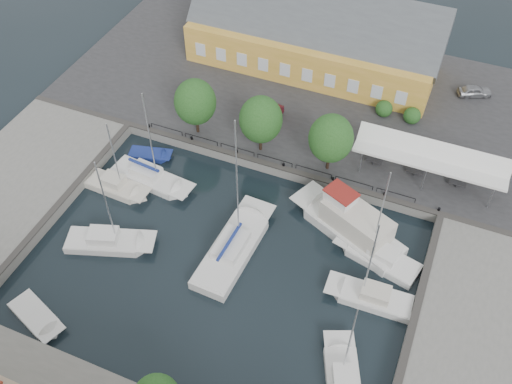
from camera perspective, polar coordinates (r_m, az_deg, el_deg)
ground at (r=50.18m, az=-2.64°, el=-5.81°), size 140.00×140.00×0.00m
north_quay at (r=65.19m, az=5.83°, el=9.56°), size 56.00×26.00×1.00m
west_quay at (r=58.84m, az=-23.42°, el=0.09°), size 12.00×24.00×1.00m
east_quay at (r=47.49m, az=22.08°, el=-15.00°), size 12.00×24.00×1.00m
quay_edge_fittings at (r=52.09m, az=-0.51°, el=-1.27°), size 56.00×24.72×0.40m
warehouse at (r=67.80m, az=5.43°, el=15.27°), size 28.56×14.00×9.55m
tent_canopy at (r=55.15m, az=17.10°, el=3.43°), size 14.00×4.00×2.83m
quay_trees at (r=54.79m, az=0.48°, el=7.26°), size 18.20×4.20×6.30m
car_silver at (r=68.09m, az=21.03°, el=9.41°), size 3.96×2.88×1.25m
car_red at (r=59.83m, az=0.98°, el=7.43°), size 2.48×5.02×1.58m
center_sailboat at (r=49.79m, az=-2.27°, el=-5.71°), size 3.70×11.03×14.61m
trawler at (r=51.22m, az=9.42°, el=-3.32°), size 11.51×7.59×5.00m
east_boat_a at (r=50.40m, az=12.17°, el=-6.48°), size 7.87×4.26×10.84m
east_boat_b at (r=47.95m, az=11.39°, el=-10.35°), size 7.22×2.57×9.89m
east_boat_c at (r=44.08m, az=8.70°, el=-18.36°), size 5.06×7.80×9.81m
west_boat_a at (r=56.33m, az=-10.50°, el=1.27°), size 8.93×3.39×11.54m
west_boat_b at (r=56.20m, az=-13.72°, el=0.40°), size 6.59×2.54×9.11m
west_boat_c at (r=51.94m, az=-14.51°, el=-4.92°), size 8.21×4.91×10.77m
launch_sw at (r=49.47m, az=-21.07°, el=-11.63°), size 5.69×3.72×0.98m
launch_nw at (r=59.01m, az=-10.58°, el=3.59°), size 4.64×2.74×0.88m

